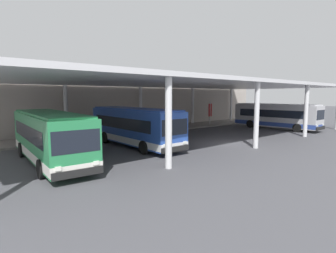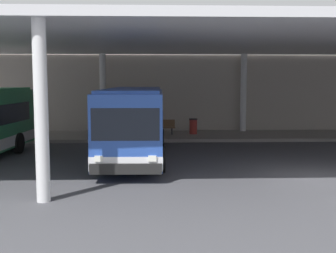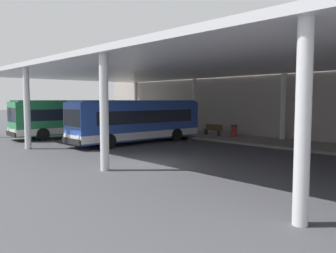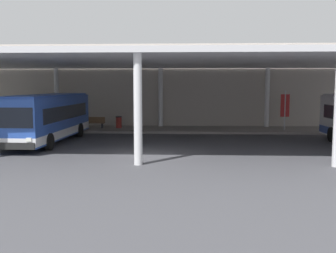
% 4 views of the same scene
% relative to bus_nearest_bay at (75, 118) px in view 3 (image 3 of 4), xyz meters
% --- Properties ---
extents(ground_plane, '(200.00, 200.00, 0.00)m').
position_rel_bus_nearest_bay_xyz_m(ground_plane, '(13.99, -3.37, -1.66)').
color(ground_plane, '#47474C').
extents(platform_kerb, '(42.00, 4.50, 0.18)m').
position_rel_bus_nearest_bay_xyz_m(platform_kerb, '(13.99, 8.38, -1.57)').
color(platform_kerb, gray).
rests_on(platform_kerb, ground).
extents(station_building_facade, '(48.00, 1.60, 7.45)m').
position_rel_bus_nearest_bay_xyz_m(station_building_facade, '(13.99, 11.63, 2.07)').
color(station_building_facade, '#ADA399').
rests_on(station_building_facade, ground).
extents(canopy_shelter, '(40.00, 17.00, 5.55)m').
position_rel_bus_nearest_bay_xyz_m(canopy_shelter, '(13.99, 2.13, 3.63)').
color(canopy_shelter, silver).
rests_on(canopy_shelter, ground).
extents(bus_nearest_bay, '(3.25, 10.68, 3.17)m').
position_rel_bus_nearest_bay_xyz_m(bus_nearest_bay, '(0.00, 0.00, 0.00)').
color(bus_nearest_bay, '#28844C').
rests_on(bus_nearest_bay, ground).
extents(bus_second_bay, '(2.88, 10.58, 3.17)m').
position_rel_bus_nearest_bay_xyz_m(bus_second_bay, '(7.13, 1.30, 0.00)').
color(bus_second_bay, '#284CA8').
rests_on(bus_second_bay, ground).
extents(bench_waiting, '(1.80, 0.45, 0.92)m').
position_rel_bus_nearest_bay_xyz_m(bench_waiting, '(8.47, 8.45, -0.99)').
color(bench_waiting, brown).
rests_on(bench_waiting, platform_kerb).
extents(trash_bin, '(0.52, 0.52, 0.98)m').
position_rel_bus_nearest_bay_xyz_m(trash_bin, '(10.53, 8.64, -0.98)').
color(trash_bin, maroon).
rests_on(trash_bin, platform_kerb).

